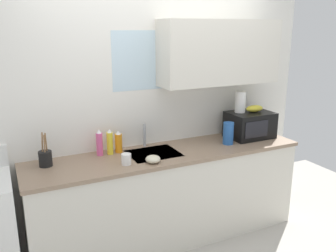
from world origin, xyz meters
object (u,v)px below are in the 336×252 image
(dish_soap_bottle_orange, at_px, (119,142))
(small_bowl, at_px, (153,159))
(dish_soap_bottle_yellow, at_px, (110,142))
(utensil_crock, at_px, (45,158))
(cereal_canister, at_px, (228,133))
(dish_soap_bottle_pink, at_px, (99,143))
(paper_towel_roll, at_px, (240,102))
(mug_white, at_px, (126,159))
(microwave, at_px, (250,125))
(banana_bunch, at_px, (255,109))

(dish_soap_bottle_orange, relative_size, small_bowl, 1.62)
(dish_soap_bottle_yellow, distance_m, utensil_crock, 0.58)
(cereal_canister, height_order, small_bowl, cereal_canister)
(dish_soap_bottle_yellow, xyz_separation_m, dish_soap_bottle_pink, (-0.09, 0.01, 0.00))
(paper_towel_roll, distance_m, cereal_canister, 0.39)
(cereal_canister, xyz_separation_m, mug_white, (-1.10, -0.09, -0.06))
(paper_towel_roll, bearing_deg, cereal_canister, -147.99)
(small_bowl, bearing_deg, utensil_crock, 159.19)
(dish_soap_bottle_orange, xyz_separation_m, cereal_canister, (1.06, -0.24, 0.01))
(microwave, xyz_separation_m, mug_white, (-1.44, -0.19, -0.09))
(microwave, xyz_separation_m, utensil_crock, (-2.06, 0.07, -0.06))
(utensil_crock, height_order, small_bowl, utensil_crock)
(dish_soap_bottle_pink, bearing_deg, microwave, -4.88)
(dish_soap_bottle_pink, bearing_deg, banana_bunch, -4.68)
(dish_soap_bottle_yellow, height_order, small_bowl, dish_soap_bottle_yellow)
(dish_soap_bottle_yellow, bearing_deg, cereal_canister, -11.04)
(paper_towel_roll, bearing_deg, utensil_crock, 179.42)
(dish_soap_bottle_orange, distance_m, utensil_crock, 0.67)
(dish_soap_bottle_orange, xyz_separation_m, dish_soap_bottle_yellow, (-0.09, -0.01, 0.01))
(banana_bunch, distance_m, dish_soap_bottle_yellow, 1.55)
(dish_soap_bottle_pink, distance_m, cereal_canister, 1.26)
(dish_soap_bottle_pink, distance_m, mug_white, 0.36)
(microwave, xyz_separation_m, banana_bunch, (0.05, 0.00, 0.17))
(dish_soap_bottle_yellow, xyz_separation_m, small_bowl, (0.27, -0.37, -0.08))
(microwave, height_order, dish_soap_bottle_yellow, microwave)
(banana_bunch, xyz_separation_m, small_bowl, (-1.27, -0.25, -0.27))
(dish_soap_bottle_orange, height_order, cereal_canister, cereal_canister)
(dish_soap_bottle_pink, xyz_separation_m, mug_white, (0.14, -0.32, -0.07))
(cereal_canister, bearing_deg, utensil_crock, 174.37)
(utensil_crock, bearing_deg, dish_soap_bottle_yellow, 5.36)
(small_bowl, bearing_deg, paper_towel_roll, 15.00)
(dish_soap_bottle_yellow, distance_m, cereal_canister, 1.17)
(microwave, distance_m, paper_towel_roll, 0.27)
(banana_bunch, bearing_deg, microwave, -178.23)
(dish_soap_bottle_yellow, xyz_separation_m, cereal_canister, (1.15, -0.22, -0.00))
(dish_soap_bottle_pink, distance_m, utensil_crock, 0.49)
(dish_soap_bottle_pink, bearing_deg, small_bowl, -46.73)
(dish_soap_bottle_yellow, xyz_separation_m, utensil_crock, (-0.57, -0.05, -0.04))
(banana_bunch, xyz_separation_m, cereal_canister, (-0.39, -0.10, -0.19))
(paper_towel_roll, height_order, dish_soap_bottle_yellow, paper_towel_roll)
(mug_white, bearing_deg, dish_soap_bottle_pink, 113.54)
(banana_bunch, height_order, dish_soap_bottle_pink, banana_bunch)
(banana_bunch, xyz_separation_m, utensil_crock, (-2.11, 0.07, -0.23))
(microwave, bearing_deg, mug_white, -172.54)
(banana_bunch, bearing_deg, utensil_crock, 178.11)
(microwave, bearing_deg, utensil_crock, 178.02)
(paper_towel_roll, relative_size, dish_soap_bottle_pink, 0.90)
(microwave, distance_m, dish_soap_bottle_orange, 1.41)
(banana_bunch, relative_size, dish_soap_bottle_pink, 0.82)
(cereal_canister, bearing_deg, mug_white, -175.32)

